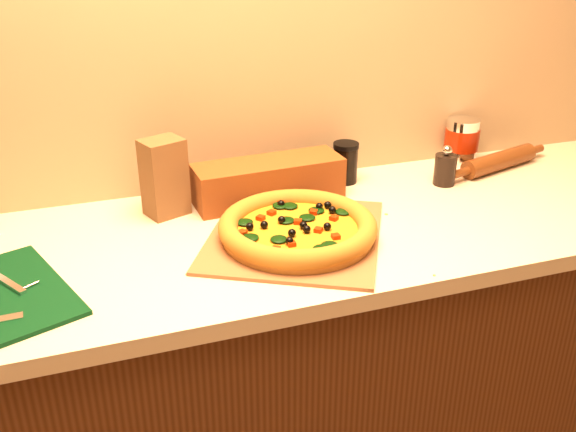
{
  "coord_description": "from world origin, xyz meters",
  "views": [
    {
      "loc": [
        -0.38,
        0.09,
        1.6
      ],
      "look_at": [
        0.06,
        1.38,
        0.96
      ],
      "focal_mm": 40.0,
      "sensor_mm": 36.0,
      "label": 1
    }
  ],
  "objects_px": {
    "rolling_pin": "(499,161)",
    "coffee_canister": "(462,140)",
    "dark_jar": "(345,162)",
    "pepper_grinder": "(445,168)",
    "pizza_peel": "(296,232)",
    "pizza": "(298,228)"
  },
  "relations": [
    {
      "from": "pizza_peel",
      "to": "dark_jar",
      "type": "xyz_separation_m",
      "value": [
        0.25,
        0.27,
        0.05
      ]
    },
    {
      "from": "pepper_grinder",
      "to": "pizza",
      "type": "bearing_deg",
      "value": -159.15
    },
    {
      "from": "dark_jar",
      "to": "pepper_grinder",
      "type": "bearing_deg",
      "value": -22.57
    },
    {
      "from": "pizza",
      "to": "dark_jar",
      "type": "bearing_deg",
      "value": 50.21
    },
    {
      "from": "pizza_peel",
      "to": "rolling_pin",
      "type": "bearing_deg",
      "value": 44.55
    },
    {
      "from": "pepper_grinder",
      "to": "rolling_pin",
      "type": "distance_m",
      "value": 0.22
    },
    {
      "from": "pizza_peel",
      "to": "dark_jar",
      "type": "bearing_deg",
      "value": 76.21
    },
    {
      "from": "pizza_peel",
      "to": "rolling_pin",
      "type": "height_order",
      "value": "rolling_pin"
    },
    {
      "from": "coffee_canister",
      "to": "dark_jar",
      "type": "distance_m",
      "value": 0.4
    },
    {
      "from": "rolling_pin",
      "to": "coffee_canister",
      "type": "xyz_separation_m",
      "value": [
        -0.08,
        0.09,
        0.04
      ]
    },
    {
      "from": "pizza_peel",
      "to": "dark_jar",
      "type": "height_order",
      "value": "dark_jar"
    },
    {
      "from": "rolling_pin",
      "to": "pepper_grinder",
      "type": "bearing_deg",
      "value": -167.81
    },
    {
      "from": "pizza_peel",
      "to": "rolling_pin",
      "type": "xyz_separation_m",
      "value": [
        0.72,
        0.21,
        0.02
      ]
    },
    {
      "from": "pepper_grinder",
      "to": "dark_jar",
      "type": "xyz_separation_m",
      "value": [
        -0.26,
        0.11,
        0.01
      ]
    },
    {
      "from": "rolling_pin",
      "to": "coffee_canister",
      "type": "bearing_deg",
      "value": 131.39
    },
    {
      "from": "pizza",
      "to": "coffee_canister",
      "type": "height_order",
      "value": "coffee_canister"
    },
    {
      "from": "pizza",
      "to": "coffee_canister",
      "type": "xyz_separation_m",
      "value": [
        0.65,
        0.33,
        0.04
      ]
    },
    {
      "from": "pizza_peel",
      "to": "pepper_grinder",
      "type": "height_order",
      "value": "pepper_grinder"
    },
    {
      "from": "pepper_grinder",
      "to": "dark_jar",
      "type": "bearing_deg",
      "value": 157.43
    },
    {
      "from": "pizza_peel",
      "to": "pepper_grinder",
      "type": "relative_size",
      "value": 5.44
    },
    {
      "from": "pizza_peel",
      "to": "pizza",
      "type": "bearing_deg",
      "value": -74.87
    },
    {
      "from": "pizza",
      "to": "coffee_canister",
      "type": "bearing_deg",
      "value": 26.98
    }
  ]
}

